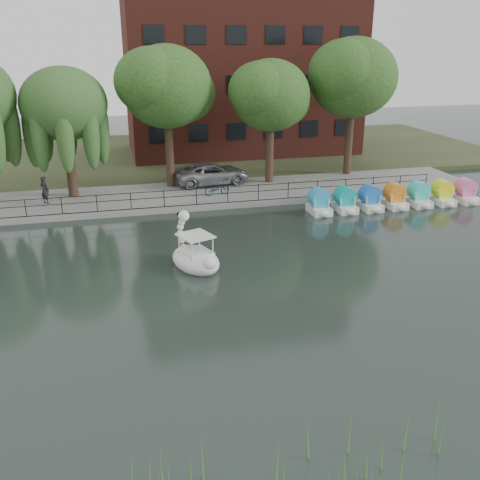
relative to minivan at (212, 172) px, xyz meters
name	(u,v)px	position (x,y,z in m)	size (l,w,h in m)	color
ground_plane	(252,305)	(-1.89, -17.88, -1.25)	(120.00, 120.00, 0.00)	#344039
promenade	(190,195)	(-1.89, -1.88, -1.05)	(40.00, 6.00, 0.40)	gray
kerb	(197,208)	(-1.89, -4.83, -1.05)	(40.00, 0.25, 0.40)	gray
land_strip	(166,155)	(-1.89, 12.12, -1.07)	(60.00, 22.00, 0.36)	#47512D
railing	(196,192)	(-1.89, -4.63, -0.11)	(32.00, 0.05, 1.00)	black
apartment_building	(241,47)	(5.11, 12.09, 8.11)	(20.00, 10.07, 18.00)	#4C1E16
willow_mid	(64,104)	(-9.39, -0.88, 5.00)	(5.32, 5.32, 8.15)	#473323
broadleaf_center	(167,87)	(-2.89, 0.12, 5.81)	(6.00, 6.00, 9.25)	#473323
broadleaf_right	(271,96)	(4.11, -0.38, 5.14)	(5.40, 5.40, 8.32)	#473323
broadleaf_far	(353,78)	(10.61, 0.62, 6.15)	(6.30, 6.30, 9.71)	#473323
minivan	(212,172)	(0.00, 0.00, 0.00)	(6.11, 2.81, 1.70)	gray
bicycle	(217,188)	(-0.25, -2.96, -0.35)	(1.72, 0.60, 1.00)	gray
pedestrian	(44,188)	(-10.99, -2.30, 0.14)	(0.71, 0.48, 1.98)	black
swan_boat	(195,256)	(-3.45, -13.43, -0.70)	(2.80, 3.43, 2.51)	white
pedal_boat_row	(395,198)	(10.37, -7.09, -0.64)	(11.35, 1.70, 1.40)	white
reed_bank	(433,450)	(0.11, -27.38, -0.65)	(24.00, 2.40, 1.20)	#669938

